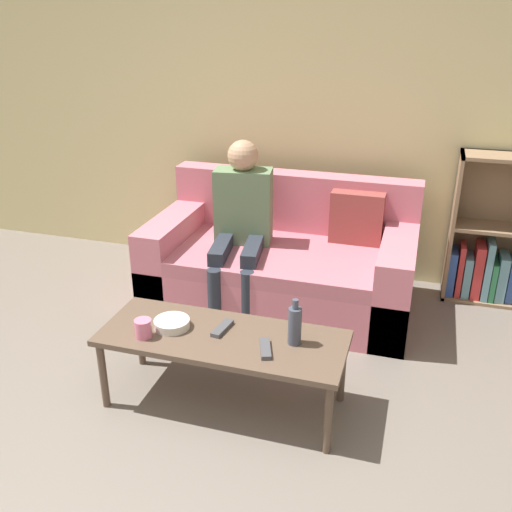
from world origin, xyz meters
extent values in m
cube|color=beige|center=(0.00, 2.72, 1.30)|extent=(12.00, 0.06, 2.60)
cube|color=#D1707F|center=(0.14, 2.03, 0.17)|extent=(1.78, 0.95, 0.33)
cube|color=#C06775|center=(0.14, 1.94, 0.38)|extent=(1.34, 0.77, 0.10)
cube|color=#D1707F|center=(0.14, 2.42, 0.64)|extent=(1.78, 0.18, 0.42)
cube|color=#D1707F|center=(-0.64, 2.03, 0.30)|extent=(0.22, 0.95, 0.59)
cube|color=#D1707F|center=(0.92, 2.03, 0.30)|extent=(0.22, 0.95, 0.59)
cube|color=#93423D|center=(0.61, 2.27, 0.61)|extent=(0.36, 0.12, 0.36)
cube|color=#8E7051|center=(1.25, 2.54, 0.52)|extent=(0.02, 0.28, 1.05)
cube|color=#8E7051|center=(1.53, 2.66, 0.52)|extent=(0.58, 0.02, 1.05)
cube|color=#8E7051|center=(1.53, 2.54, 0.01)|extent=(0.58, 0.28, 0.02)
cube|color=#8E7051|center=(1.53, 2.54, 0.55)|extent=(0.53, 0.28, 0.02)
cube|color=#8E7051|center=(1.53, 2.54, 1.04)|extent=(0.58, 0.28, 0.02)
cube|color=#33519E|center=(1.29, 2.52, 0.19)|extent=(0.05, 0.21, 0.33)
cube|color=red|center=(1.34, 2.52, 0.21)|extent=(0.04, 0.19, 0.38)
cube|color=#6699A8|center=(1.39, 2.52, 0.17)|extent=(0.05, 0.20, 0.30)
cube|color=red|center=(1.46, 2.53, 0.22)|extent=(0.06, 0.21, 0.39)
cube|color=#6699A8|center=(1.52, 2.53, 0.24)|extent=(0.05, 0.23, 0.43)
cube|color=#2D7A4C|center=(1.57, 2.53, 0.17)|extent=(0.04, 0.23, 0.29)
cube|color=#6699A8|center=(1.62, 2.52, 0.19)|extent=(0.06, 0.21, 0.33)
cube|color=#33519E|center=(1.69, 2.52, 0.18)|extent=(0.05, 0.17, 0.31)
cylinder|color=brown|center=(-0.45, 0.67, 0.19)|extent=(0.04, 0.04, 0.39)
cylinder|color=brown|center=(0.72, 0.67, 0.19)|extent=(0.04, 0.04, 0.39)
cylinder|color=brown|center=(-0.45, 1.08, 0.19)|extent=(0.04, 0.04, 0.39)
cylinder|color=brown|center=(0.72, 1.08, 0.19)|extent=(0.04, 0.04, 0.39)
cube|color=brown|center=(0.14, 0.88, 0.40)|extent=(1.26, 0.49, 0.03)
cylinder|color=#282D38|center=(-0.17, 1.56, 0.22)|extent=(0.10, 0.10, 0.43)
cylinder|color=#282D38|center=(0.04, 1.59, 0.22)|extent=(0.10, 0.10, 0.43)
cube|color=#282D38|center=(-0.21, 1.81, 0.48)|extent=(0.16, 0.44, 0.09)
cube|color=#282D38|center=(0.00, 1.84, 0.48)|extent=(0.16, 0.44, 0.09)
cube|color=#66845B|center=(-0.14, 2.07, 0.69)|extent=(0.41, 0.25, 0.51)
sphere|color=tan|center=(-0.14, 2.07, 1.04)|extent=(0.21, 0.21, 0.21)
cylinder|color=pink|center=(-0.24, 0.75, 0.46)|extent=(0.09, 0.09, 0.10)
cube|color=#47474C|center=(0.38, 0.81, 0.43)|extent=(0.10, 0.18, 0.02)
cube|color=#47474C|center=(0.12, 0.93, 0.43)|extent=(0.07, 0.18, 0.02)
cylinder|color=beige|center=(-0.14, 0.88, 0.44)|extent=(0.19, 0.19, 0.05)
cylinder|color=#424756|center=(0.50, 0.91, 0.51)|extent=(0.07, 0.07, 0.19)
cylinder|color=#424756|center=(0.50, 0.91, 0.63)|extent=(0.03, 0.03, 0.05)
camera|label=1|loc=(1.01, -1.44, 1.95)|focal=40.00mm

